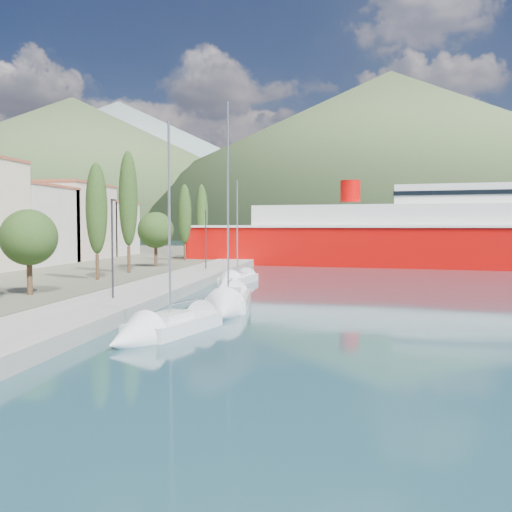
# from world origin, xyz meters

# --- Properties ---
(ground) EXTENTS (1400.00, 1400.00, 0.00)m
(ground) POSITION_xyz_m (0.00, 120.00, 0.00)
(ground) COLOR #1E414A
(quay) EXTENTS (5.00, 88.00, 0.80)m
(quay) POSITION_xyz_m (-9.00, 26.00, 0.40)
(quay) COLOR gray
(quay) RESTS_ON ground
(hills_far) EXTENTS (1480.00, 900.00, 180.00)m
(hills_far) POSITION_xyz_m (138.59, 618.73, 77.39)
(hills_far) COLOR slate
(hills_far) RESTS_ON ground
(hills_near) EXTENTS (1010.00, 520.00, 115.00)m
(hills_near) POSITION_xyz_m (98.04, 372.50, 49.18)
(hills_near) COLOR #435831
(hills_near) RESTS_ON ground
(tree_row) EXTENTS (3.98, 65.15, 11.72)m
(tree_row) POSITION_xyz_m (-15.40, 31.84, 5.98)
(tree_row) COLOR #47301E
(tree_row) RESTS_ON land_strip
(lamp_posts) EXTENTS (0.15, 46.55, 6.06)m
(lamp_posts) POSITION_xyz_m (-9.00, 16.01, 4.08)
(lamp_posts) COLOR #2D2D33
(lamp_posts) RESTS_ON quay
(sailboat_near) EXTENTS (4.45, 8.05, 11.08)m
(sailboat_near) POSITION_xyz_m (-3.83, 6.98, 0.30)
(sailboat_near) COLOR silver
(sailboat_near) RESTS_ON ground
(sailboat_mid) EXTENTS (3.65, 9.99, 14.05)m
(sailboat_mid) POSITION_xyz_m (-2.11, 15.67, 0.33)
(sailboat_mid) COLOR silver
(sailboat_mid) RESTS_ON ground
(sailboat_far) EXTENTS (3.30, 7.22, 10.23)m
(sailboat_far) POSITION_xyz_m (-4.73, 31.70, 0.29)
(sailboat_far) COLOR silver
(sailboat_far) RESTS_ON ground
(ferry) EXTENTS (61.65, 22.41, 11.99)m
(ferry) POSITION_xyz_m (14.56, 58.97, 3.65)
(ferry) COLOR #C40704
(ferry) RESTS_ON ground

